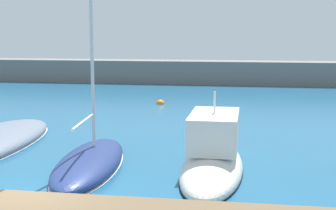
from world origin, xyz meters
The scene contains 5 objects.
ground_plane centered at (0.00, 0.00, 0.00)m, with size 120.00×120.00×0.00m, color #1E567A.
breakwater_seawall centered at (0.00, 32.58, 1.04)m, with size 108.00×2.81×2.08m, color slate.
sailboat_navy_third centered at (0.55, 3.81, 0.27)m, with size 2.69×6.99×13.15m.
motorboat_ivory_fourth centered at (4.84, 4.12, 0.48)m, with size 2.12×6.78×3.12m.
mooring_buoy_orange centered at (0.35, 19.30, 0.00)m, with size 0.58×0.58×0.58m, color orange.
Camera 1 is at (5.91, -12.26, 4.76)m, focal length 52.54 mm.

